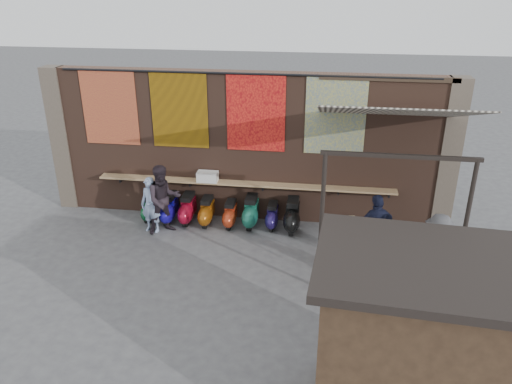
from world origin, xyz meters
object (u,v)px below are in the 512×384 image
shelf_box (208,177)px  market_stall (413,353)px  scooter_stool_0 (150,208)px  scooter_stool_4 (230,214)px  scooter_stool_2 (188,209)px  diner_right (164,200)px  scooter_stool_1 (170,208)px  scooter_stool_6 (272,216)px  shopper_navy (376,229)px  shopper_tan (349,246)px  diner_left (151,205)px  scooter_stool_3 (207,212)px  scooter_stool_5 (251,212)px  scooter_stool_7 (292,216)px  shopper_grey (436,250)px

shelf_box → market_stall: bearing=-55.0°
scooter_stool_0 → scooter_stool_4: bearing=-1.7°
scooter_stool_2 → diner_right: bearing=-125.1°
scooter_stool_1 → scooter_stool_6: bearing=0.8°
scooter_stool_6 → market_stall: 6.71m
shopper_navy → shopper_tan: shopper_navy is taller
scooter_stool_0 → diner_left: 0.80m
scooter_stool_6 → market_stall: market_stall is taller
market_stall → diner_left: bearing=140.8°
shelf_box → scooter_stool_2: (-0.52, -0.28, -0.86)m
shelf_box → scooter_stool_3: shelf_box is taller
scooter_stool_5 → shopper_navy: shopper_navy is taller
scooter_stool_0 → scooter_stool_4: size_ratio=1.00×
scooter_stool_6 → shopper_tan: shopper_tan is taller
scooter_stool_1 → scooter_stool_4: 1.68m
scooter_stool_7 → scooter_stool_4: bearing=179.7°
scooter_stool_2 → diner_left: size_ratio=0.56×
shopper_tan → scooter_stool_3: bearing=124.3°
scooter_stool_1 → shopper_tan: (4.74, -2.02, 0.34)m
market_stall → shopper_grey: bearing=78.7°
scooter_stool_3 → market_stall: (4.43, -6.03, 1.01)m
scooter_stool_3 → diner_right: bearing=-149.1°
scooter_stool_0 → scooter_stool_7: (3.91, -0.08, 0.08)m
scooter_stool_3 → shopper_grey: size_ratio=0.47×
diner_left → market_stall: (5.76, -5.44, 0.63)m
scooter_stool_3 → shopper_navy: bearing=-16.9°
scooter_stool_1 → scooter_stool_7: bearing=-0.6°
scooter_stool_5 → scooter_stool_6: 0.58m
scooter_stool_1 → scooter_stool_7: 3.35m
shopper_grey → shopper_tan: (-1.83, 0.02, -0.08)m
scooter_stool_6 → scooter_stool_4: bearing=-176.6°
scooter_stool_4 → scooter_stool_6: bearing=3.4°
shopper_grey → scooter_stool_3: bearing=-6.0°
scooter_stool_0 → shopper_tan: size_ratio=0.49×
scooter_stool_0 → shopper_navy: 6.10m
scooter_stool_4 → scooter_stool_2: bearing=177.4°
scooter_stool_1 → scooter_stool_5: size_ratio=0.96×
scooter_stool_7 → shopper_tan: shopper_tan is taller
scooter_stool_0 → shopper_navy: shopper_navy is taller
market_stall → scooter_stool_2: bearing=133.5°
scooter_stool_1 → diner_left: (-0.29, -0.59, 0.35)m
scooter_stool_1 → market_stall: market_stall is taller
diner_left → market_stall: market_stall is taller
scooter_stool_2 → shopper_tan: (4.24, -2.05, 0.34)m
scooter_stool_1 → scooter_stool_3: scooter_stool_1 is taller
shopper_tan → scooter_stool_1: bearing=129.7°
scooter_stool_7 → diner_left: (-3.64, -0.56, 0.33)m
scooter_stool_4 → scooter_stool_5: 0.56m
scooter_stool_1 → market_stall: (5.47, -6.04, 0.98)m
scooter_stool_0 → diner_right: (0.63, -0.63, 0.58)m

